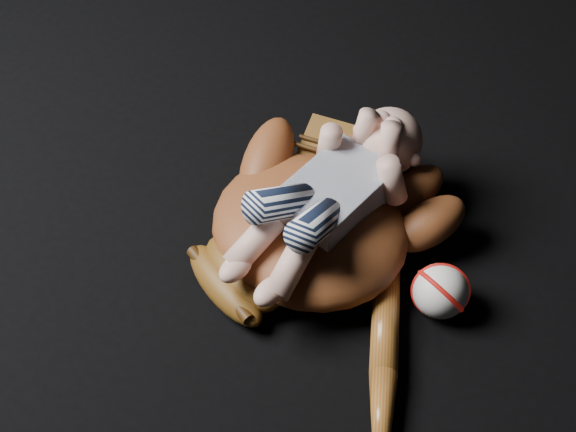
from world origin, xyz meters
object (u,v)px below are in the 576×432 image
(newborn_baby, at_px, (322,196))
(baseball_bat, at_px, (383,390))
(baseball, at_px, (441,291))
(baseball_glove, at_px, (310,221))

(newborn_baby, xyz_separation_m, baseball_bat, (0.20, -0.15, -0.10))
(newborn_baby, bearing_deg, baseball, 8.50)
(newborn_baby, distance_m, baseball_bat, 0.27)
(newborn_baby, height_order, baseball_bat, newborn_baby)
(baseball_glove, relative_size, baseball_bat, 1.04)
(baseball_glove, height_order, baseball_bat, baseball_glove)
(baseball_glove, xyz_separation_m, baseball_bat, (0.22, -0.15, -0.05))
(baseball_bat, distance_m, baseball, 0.17)
(baseball_glove, height_order, newborn_baby, newborn_baby)
(newborn_baby, bearing_deg, baseball_glove, -160.59)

